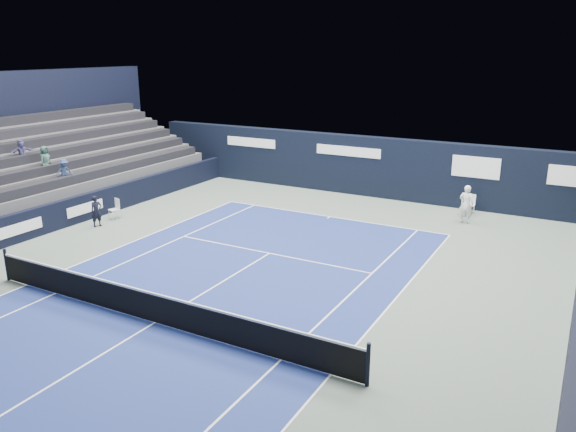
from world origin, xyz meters
name	(u,v)px	position (x,y,z in m)	size (l,w,h in m)	color
ground	(198,297)	(0.00, 2.00, 0.00)	(48.00, 48.00, 0.00)	#53635A
court_surface	(155,323)	(0.00, 0.00, 0.00)	(10.97, 23.77, 0.01)	navy
folding_chair_back_a	(465,203)	(5.37, 15.17, 0.57)	(0.38, 0.41, 0.85)	silver
folding_chair_back_b	(471,203)	(5.52, 15.64, 0.51)	(0.43, 0.41, 0.90)	white
line_judge_chair	(115,207)	(-8.45, 6.94, 0.53)	(0.51, 0.50, 0.93)	silver
line_judge	(96,211)	(-8.30, 5.69, 0.69)	(0.50, 0.33, 1.37)	black
court_markings	(155,323)	(0.00, 0.00, 0.01)	(11.03, 23.83, 0.00)	white
tennis_net	(153,307)	(0.00, 0.00, 0.51)	(12.90, 0.10, 1.10)	black
back_sponsor_wall	(368,166)	(0.01, 16.50, 1.55)	(26.00, 0.63, 3.10)	black
side_barrier_left	(82,208)	(-9.50, 5.97, 0.60)	(0.33, 22.00, 1.20)	black
spectator_stand	(41,166)	(-13.27, 6.98, 1.95)	(6.00, 18.00, 6.40)	#454547
tennis_player	(466,204)	(5.64, 13.96, 0.86)	(0.64, 0.83, 1.72)	white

